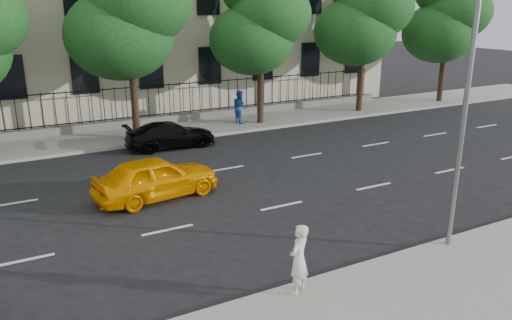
{
  "coord_description": "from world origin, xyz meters",
  "views": [
    {
      "loc": [
        -8.09,
        -10.83,
        6.5
      ],
      "look_at": [
        -0.71,
        3.0,
        1.59
      ],
      "focal_mm": 35.0,
      "sensor_mm": 36.0,
      "label": 1
    }
  ],
  "objects_px": {
    "yellow_taxi": "(156,177)",
    "woman_near": "(299,259)",
    "street_light": "(454,59)",
    "black_sedan": "(171,135)"
  },
  "relations": [
    {
      "from": "street_light",
      "to": "woman_near",
      "type": "xyz_separation_m",
      "value": [
        -5.0,
        -0.63,
        -4.15
      ]
    },
    {
      "from": "yellow_taxi",
      "to": "woman_near",
      "type": "relative_size",
      "value": 2.58
    },
    {
      "from": "street_light",
      "to": "yellow_taxi",
      "type": "relative_size",
      "value": 1.85
    },
    {
      "from": "street_light",
      "to": "woman_near",
      "type": "relative_size",
      "value": 4.77
    },
    {
      "from": "yellow_taxi",
      "to": "black_sedan",
      "type": "xyz_separation_m",
      "value": [
        2.54,
        5.93,
        -0.13
      ]
    },
    {
      "from": "black_sedan",
      "to": "woman_near",
      "type": "relative_size",
      "value": 2.5
    },
    {
      "from": "street_light",
      "to": "yellow_taxi",
      "type": "distance_m",
      "value": 10.2
    },
    {
      "from": "street_light",
      "to": "woman_near",
      "type": "bearing_deg",
      "value": -172.79
    },
    {
      "from": "yellow_taxi",
      "to": "woman_near",
      "type": "height_order",
      "value": "woman_near"
    },
    {
      "from": "street_light",
      "to": "black_sedan",
      "type": "bearing_deg",
      "value": 104.85
    }
  ]
}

